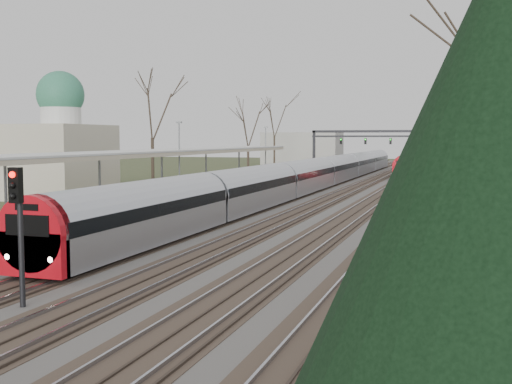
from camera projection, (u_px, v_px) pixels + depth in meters
track_bed at (347, 189)px, 61.96m from camera, size 24.00×160.00×0.22m
platform at (183, 197)px, 48.26m from camera, size 3.50×69.00×1.00m
canopy at (155, 153)px, 43.70m from camera, size 4.10×50.00×3.11m
dome_building at (44, 153)px, 52.41m from camera, size 10.00×8.00×10.30m
signal_gantry at (386, 138)px, 89.94m from camera, size 21.00×0.59×6.08m
tree_west_far at (152, 105)px, 60.05m from camera, size 5.50×5.50×11.33m
tree_east_far at (511, 104)px, 44.78m from camera, size 5.00×5.00×10.30m
train_near at (321, 173)px, 63.63m from camera, size 2.62×90.21×3.05m
train_far at (425, 159)px, 107.24m from camera, size 2.62×75.21×3.05m
signal_post at (19, 216)px, 18.01m from camera, size 0.35×0.45×4.10m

